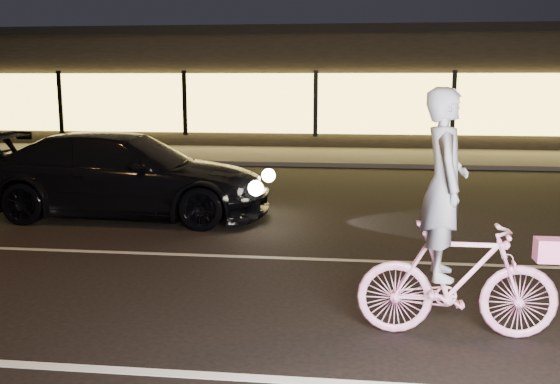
# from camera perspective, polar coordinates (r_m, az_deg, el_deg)

# --- Properties ---
(ground) EXTENTS (90.00, 90.00, 0.00)m
(ground) POSITION_cam_1_polar(r_m,az_deg,el_deg) (6.82, -5.12, -10.67)
(ground) COLOR black
(ground) RESTS_ON ground
(lane_stripe_near) EXTENTS (60.00, 0.12, 0.01)m
(lane_stripe_near) POSITION_cam_1_polar(r_m,az_deg,el_deg) (5.49, -8.50, -16.16)
(lane_stripe_near) COLOR silver
(lane_stripe_near) RESTS_ON ground
(lane_stripe_far) EXTENTS (60.00, 0.10, 0.01)m
(lane_stripe_far) POSITION_cam_1_polar(r_m,az_deg,el_deg) (8.68, -2.36, -5.96)
(lane_stripe_far) COLOR gray
(lane_stripe_far) RESTS_ON ground
(sidewalk) EXTENTS (30.00, 4.00, 0.12)m
(sidewalk) POSITION_cam_1_polar(r_m,az_deg,el_deg) (19.42, 2.88, 3.31)
(sidewalk) COLOR #383533
(sidewalk) RESTS_ON ground
(storefront) EXTENTS (25.40, 8.42, 4.20)m
(storefront) POSITION_cam_1_polar(r_m,az_deg,el_deg) (25.23, 3.91, 9.68)
(storefront) COLOR black
(storefront) RESTS_ON ground
(cyclist) EXTENTS (1.88, 0.65, 2.37)m
(cyclist) POSITION_cam_1_polar(r_m,az_deg,el_deg) (6.10, 15.61, -5.24)
(cyclist) COLOR #FA3BA3
(cyclist) RESTS_ON ground
(sedan) EXTENTS (5.19, 2.16, 1.49)m
(sedan) POSITION_cam_1_polar(r_m,az_deg,el_deg) (11.43, -13.91, 1.52)
(sedan) COLOR black
(sedan) RESTS_ON ground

